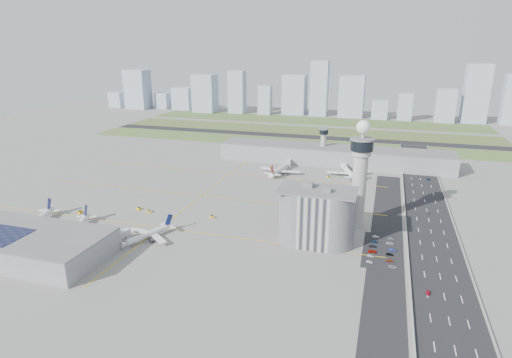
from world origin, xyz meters
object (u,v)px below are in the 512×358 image
(jet_bridge_near_2, at_px, (110,242))
(car_lot_5, at_px, (376,237))
(tug_4, at_px, (293,182))
(car_lot_9, at_px, (392,250))
(airplane_far_b, at_px, (348,168))
(tug_3, at_px, (212,217))
(tug_2, at_px, (139,208))
(tug_5, at_px, (328,176))
(car_lot_0, at_px, (369,262))
(car_lot_2, at_px, (372,251))
(car_lot_6, at_px, (393,267))
(airplane_near_b, at_px, (77,224))
(car_hw_0, at_px, (428,292))
(car_lot_4, at_px, (375,242))
(jet_bridge_far_1, at_px, (344,166))
(tug_0, at_px, (80,212))
(car_hw_4, at_px, (409,160))
(secondary_tower, at_px, (323,143))
(jet_bridge_far_0, at_px, (289,162))
(airplane_far_a, at_px, (281,166))
(car_lot_10, at_px, (390,243))
(car_lot_1, at_px, (371,256))
(admin_building, at_px, (316,216))
(tug_1, at_px, (149,211))
(car_hw_2, at_px, (429,179))
(car_hw_1, at_px, (428,213))
(car_lot_7, at_px, (390,261))
(airplane_near_a, at_px, (37,217))
(car_lot_3, at_px, (373,246))
(jet_bridge_near_1, at_px, (65,235))
(control_tower, at_px, (360,170))
(car_lot_11, at_px, (392,239))
(car_lot_8, at_px, (390,254))
(jet_bridge_near_0, at_px, (22,229))

(jet_bridge_near_2, bearing_deg, car_lot_5, -58.26)
(tug_4, relative_size, car_lot_9, 0.78)
(car_lot_5, bearing_deg, airplane_far_b, 5.16)
(tug_3, bearing_deg, tug_2, 142.89)
(tug_5, relative_size, car_lot_0, 0.82)
(car_lot_2, bearing_deg, car_lot_6, -149.65)
(airplane_near_b, height_order, car_hw_0, airplane_near_b)
(airplane_near_b, xyz_separation_m, car_lot_2, (166.60, 23.58, -4.53))
(car_lot_4, bearing_deg, tug_2, 89.68)
(jet_bridge_far_1, relative_size, tug_0, 4.41)
(tug_0, xyz_separation_m, car_hw_4, (210.39, 203.51, -0.33))
(secondary_tower, relative_size, jet_bridge_far_0, 2.28)
(airplane_far_a, xyz_separation_m, car_lot_10, (91.09, -117.11, -5.43))
(tug_4, distance_m, car_lot_1, 128.78)
(car_hw_4, bearing_deg, tug_2, -138.46)
(airplane_far_a, bearing_deg, car_lot_1, -140.82)
(airplane_far_b, bearing_deg, admin_building, 157.70)
(jet_bridge_near_2, height_order, tug_1, jet_bridge_near_2)
(admin_building, distance_m, car_lot_10, 43.53)
(jet_bridge_near_2, distance_m, car_hw_2, 250.91)
(car_lot_6, bearing_deg, secondary_tower, 9.92)
(car_hw_0, xyz_separation_m, car_hw_1, (7.16, 100.75, -0.07))
(tug_1, relative_size, car_lot_5, 0.92)
(tug_4, bearing_deg, car_lot_6, 15.73)
(car_hw_2, bearing_deg, tug_2, -150.67)
(jet_bridge_far_0, height_order, car_lot_7, jet_bridge_far_0)
(airplane_near_a, height_order, airplane_near_b, airplane_near_a)
(car_hw_1, bearing_deg, tug_4, 151.97)
(tug_4, relative_size, car_lot_3, 0.74)
(tug_5, bearing_deg, jet_bridge_near_1, -94.98)
(jet_bridge_far_0, distance_m, car_lot_7, 188.46)
(car_lot_7, bearing_deg, airplane_far_a, 27.99)
(control_tower, bearing_deg, car_lot_11, -34.95)
(tug_5, xyz_separation_m, car_hw_4, (66.32, 75.59, -0.25))
(car_lot_4, distance_m, car_lot_8, 15.42)
(car_hw_0, bearing_deg, jet_bridge_far_1, 107.13)
(admin_building, relative_size, car_lot_11, 9.80)
(airplane_far_a, bearing_deg, car_lot_8, -137.04)
(jet_bridge_far_0, height_order, car_hw_2, jet_bridge_far_0)
(car_lot_2, xyz_separation_m, car_lot_9, (10.23, 4.71, -0.01))
(tug_3, xyz_separation_m, car_lot_4, (100.45, -6.69, -0.29))
(car_lot_3, height_order, car_lot_11, car_lot_11)
(jet_bridge_near_0, relative_size, car_lot_0, 3.97)
(jet_bridge_near_1, xyz_separation_m, tug_5, (125.01, 164.26, -2.01))
(jet_bridge_far_0, bearing_deg, car_lot_2, 17.17)
(car_lot_10, bearing_deg, jet_bridge_far_1, 15.16)
(car_lot_6, relative_size, car_lot_9, 1.16)
(admin_building, xyz_separation_m, tug_1, (-111.78, 12.17, -14.39))
(secondary_tower, xyz_separation_m, jet_bridge_far_1, (22.00, -18.00, -15.95))
(car_lot_1, bearing_deg, jet_bridge_near_2, 99.67)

